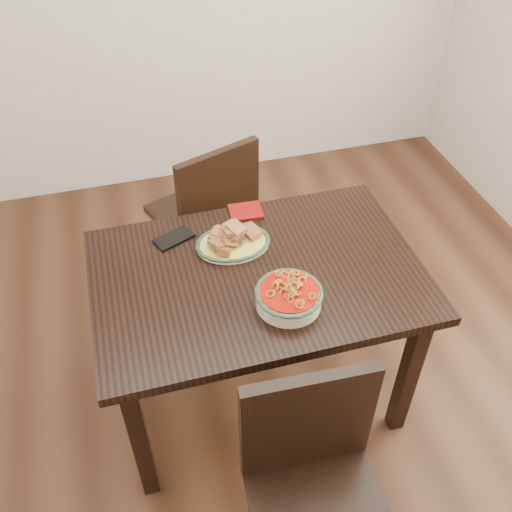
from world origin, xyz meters
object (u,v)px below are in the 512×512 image
object	(u,v)px
chair_near	(314,481)
smartphone	(174,238)
chair_far	(208,211)
fish_plate	(233,237)
noodle_bowl	(289,295)
dining_table	(257,290)

from	to	relation	value
chair_near	smartphone	distance (m)	1.03
chair_far	smartphone	xyz separation A→B (m)	(-0.22, -0.46, 0.26)
smartphone	chair_far	bearing A→B (deg)	40.67
smartphone	chair_near	bearing A→B (deg)	-98.80
chair_near	fish_plate	bearing A→B (deg)	95.23
fish_plate	noodle_bowl	xyz separation A→B (m)	(0.11, -0.35, -0.00)
smartphone	noodle_bowl	bearing A→B (deg)	-77.62
noodle_bowl	fish_plate	bearing A→B (deg)	107.67
chair_far	chair_near	world-z (taller)	same
noodle_bowl	dining_table	bearing A→B (deg)	107.75
chair_far	smartphone	world-z (taller)	chair_far
chair_near	noodle_bowl	xyz separation A→B (m)	(0.07, 0.52, 0.29)
chair_far	noodle_bowl	xyz separation A→B (m)	(0.10, -0.91, 0.29)
noodle_bowl	chair_far	bearing A→B (deg)	96.53
chair_far	noodle_bowl	bearing A→B (deg)	75.87
dining_table	chair_far	xyz separation A→B (m)	(-0.04, 0.72, -0.15)
chair_far	fish_plate	distance (m)	0.63
fish_plate	noodle_bowl	bearing A→B (deg)	-72.33
chair_far	fish_plate	size ratio (longest dim) A/B	3.14
dining_table	fish_plate	world-z (taller)	fish_plate
chair_far	smartphone	distance (m)	0.57
chair_near	chair_far	bearing A→B (deg)	93.90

